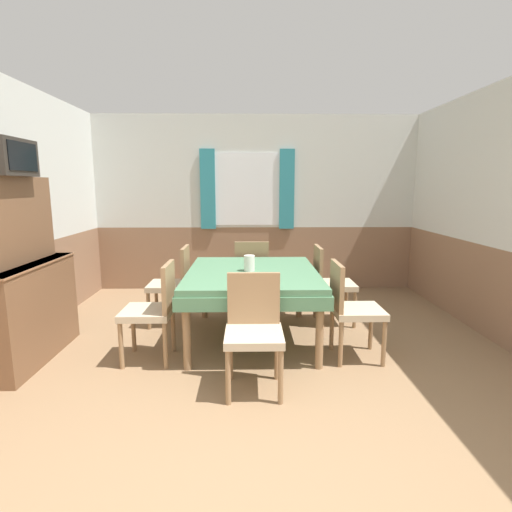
% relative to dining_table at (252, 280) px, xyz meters
% --- Properties ---
extents(wall_back, '(5.17, 0.10, 2.60)m').
position_rel_dining_table_xyz_m(wall_back, '(0.07, 2.10, 0.69)').
color(wall_back, silver).
rests_on(wall_back, ground_plane).
extents(wall_left, '(0.05, 4.93, 2.60)m').
position_rel_dining_table_xyz_m(wall_left, '(-2.34, -0.19, 0.68)').
color(wall_left, silver).
rests_on(wall_left, ground_plane).
extents(wall_right, '(0.05, 4.93, 2.60)m').
position_rel_dining_table_xyz_m(wall_right, '(2.48, -0.19, 0.68)').
color(wall_right, silver).
rests_on(wall_right, ground_plane).
extents(dining_table, '(1.33, 1.59, 0.72)m').
position_rel_dining_table_xyz_m(dining_table, '(0.00, 0.00, 0.00)').
color(dining_table, '#4C7A56').
rests_on(dining_table, ground_plane).
extents(chair_left_near, '(0.44, 0.44, 0.90)m').
position_rel_dining_table_xyz_m(chair_left_near, '(-0.89, -0.49, -0.13)').
color(chair_left_near, '#93704C').
rests_on(chair_left_near, ground_plane).
extents(chair_right_far, '(0.44, 0.44, 0.90)m').
position_rel_dining_table_xyz_m(chair_right_far, '(0.89, 0.49, -0.13)').
color(chair_right_far, '#93704C').
rests_on(chair_right_far, ground_plane).
extents(chair_head_near, '(0.44, 0.44, 0.90)m').
position_rel_dining_table_xyz_m(chair_head_near, '(0.00, -1.02, -0.13)').
color(chair_head_near, '#93704C').
rests_on(chair_head_near, ground_plane).
extents(chair_left_far, '(0.44, 0.44, 0.90)m').
position_rel_dining_table_xyz_m(chair_left_far, '(-0.89, 0.49, -0.13)').
color(chair_left_far, '#93704C').
rests_on(chair_left_far, ground_plane).
extents(chair_right_near, '(0.44, 0.44, 0.90)m').
position_rel_dining_table_xyz_m(chair_right_near, '(0.89, -0.49, -0.13)').
color(chair_right_near, '#93704C').
rests_on(chair_right_near, ground_plane).
extents(chair_head_window, '(0.44, 0.44, 0.90)m').
position_rel_dining_table_xyz_m(chair_head_window, '(0.00, 1.02, -0.13)').
color(chair_head_window, '#93704C').
rests_on(chair_head_window, ground_plane).
extents(sideboard, '(0.46, 1.22, 1.65)m').
position_rel_dining_table_xyz_m(sideboard, '(-2.09, -0.45, 0.07)').
color(sideboard, brown).
rests_on(sideboard, ground_plane).
extents(tv, '(0.29, 0.52, 0.31)m').
position_rel_dining_table_xyz_m(tv, '(-2.06, -0.50, 1.18)').
color(tv, '#2D2823').
rests_on(tv, sideboard).
extents(vase, '(0.11, 0.11, 0.16)m').
position_rel_dining_table_xyz_m(vase, '(-0.03, -0.02, 0.18)').
color(vase, silver).
rests_on(vase, dining_table).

